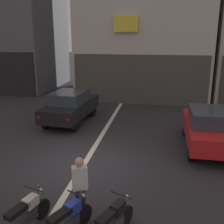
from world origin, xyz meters
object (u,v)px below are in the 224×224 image
car_red_parked_kerbside (209,127)px  person_by_motorcycles (80,189)px  motorcycle_black_row_centre (113,222)px  motorcycle_white_row_leftmost (26,215)px  car_black_crossing_near (70,106)px  motorcycle_blue_row_left_mid (67,221)px

car_red_parked_kerbside → person_by_motorcycles: bearing=-126.1°
car_red_parked_kerbside → motorcycle_black_row_centre: bearing=-116.6°
motorcycle_white_row_leftmost → motorcycle_black_row_centre: 2.01m
car_red_parked_kerbside → motorcycle_black_row_centre: 6.39m
car_black_crossing_near → car_red_parked_kerbside: same height
car_red_parked_kerbside → motorcycle_blue_row_left_mid: size_ratio=2.65×
car_red_parked_kerbside → person_by_motorcycles: size_ratio=2.46×
motorcycle_white_row_leftmost → motorcycle_blue_row_left_mid: bearing=-0.7°
car_black_crossing_near → motorcycle_black_row_centre: size_ratio=2.73×
motorcycle_blue_row_left_mid → motorcycle_black_row_centre: 1.01m
motorcycle_white_row_leftmost → person_by_motorcycles: bearing=31.8°
motorcycle_blue_row_left_mid → car_red_parked_kerbside: bearing=56.6°
motorcycle_white_row_leftmost → motorcycle_blue_row_left_mid: same height
car_black_crossing_near → car_red_parked_kerbside: 6.89m
motorcycle_black_row_centre → motorcycle_blue_row_left_mid: bearing=-171.7°
motorcycle_white_row_leftmost → person_by_motorcycles: person_by_motorcycles is taller
car_red_parked_kerbside → motorcycle_blue_row_left_mid: car_red_parked_kerbside is taller
car_black_crossing_near → car_red_parked_kerbside: (6.50, -2.27, 0.00)m
car_black_crossing_near → person_by_motorcycles: bearing=-69.7°
car_red_parked_kerbside → motorcycle_black_row_centre: (-2.85, -5.70, -0.43)m
car_black_crossing_near → motorcycle_white_row_leftmost: car_black_crossing_near is taller
motorcycle_blue_row_left_mid → person_by_motorcycles: (0.10, 0.70, 0.40)m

